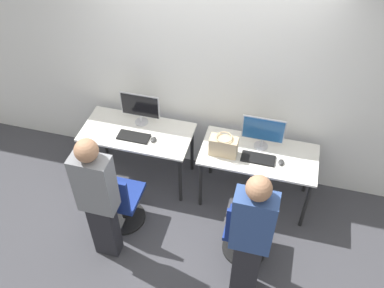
% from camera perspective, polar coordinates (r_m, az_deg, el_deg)
% --- Properties ---
extents(ground_plane, '(20.00, 20.00, 0.00)m').
position_cam_1_polar(ground_plane, '(5.09, -0.36, -8.15)').
color(ground_plane, '#3D3D42').
extents(wall_back, '(12.00, 0.05, 2.80)m').
position_cam_1_polar(wall_back, '(4.66, 2.00, 9.74)').
color(wall_back, silver).
rests_on(wall_back, ground_plane).
extents(desk_left, '(1.27, 0.62, 0.74)m').
position_cam_1_polar(desk_left, '(4.97, -7.28, 0.97)').
color(desk_left, silver).
rests_on(desk_left, ground_plane).
extents(monitor_left, '(0.46, 0.16, 0.40)m').
position_cam_1_polar(monitor_left, '(4.89, -6.93, 4.86)').
color(monitor_left, '#B2B2B7').
rests_on(monitor_left, desk_left).
extents(keyboard_left, '(0.36, 0.16, 0.02)m').
position_cam_1_polar(keyboard_left, '(4.84, -7.79, 0.97)').
color(keyboard_left, black).
rests_on(keyboard_left, desk_left).
extents(mouse_left, '(0.06, 0.09, 0.03)m').
position_cam_1_polar(mouse_left, '(4.77, -5.16, 0.59)').
color(mouse_left, '#333333').
rests_on(mouse_left, desk_left).
extents(office_chair_left, '(0.48, 0.48, 0.88)m').
position_cam_1_polar(office_chair_left, '(4.73, -9.71, -7.65)').
color(office_chair_left, black).
rests_on(office_chair_left, ground_plane).
extents(person_left, '(0.36, 0.21, 1.60)m').
position_cam_1_polar(person_left, '(4.14, -12.45, -7.00)').
color(person_left, '#232328').
rests_on(person_left, ground_plane).
extents(desk_right, '(1.27, 0.62, 0.74)m').
position_cam_1_polar(desk_right, '(4.73, 8.83, -2.01)').
color(desk_right, silver).
rests_on(desk_right, ground_plane).
extents(monitor_right, '(0.46, 0.16, 0.40)m').
position_cam_1_polar(monitor_right, '(4.61, 9.46, 1.68)').
color(monitor_right, '#B2B2B7').
rests_on(monitor_right, desk_right).
extents(keyboard_right, '(0.36, 0.16, 0.02)m').
position_cam_1_polar(keyboard_right, '(4.61, 8.81, -1.92)').
color(keyboard_right, black).
rests_on(keyboard_right, desk_right).
extents(mouse_right, '(0.06, 0.09, 0.03)m').
position_cam_1_polar(mouse_right, '(4.61, 11.81, -2.40)').
color(mouse_right, '#333333').
rests_on(mouse_right, desk_right).
extents(office_chair_right, '(0.48, 0.48, 0.88)m').
position_cam_1_polar(office_chair_right, '(4.46, 7.25, -11.75)').
color(office_chair_right, black).
rests_on(office_chair_right, ground_plane).
extents(person_right, '(0.36, 0.21, 1.61)m').
position_cam_1_polar(person_right, '(3.83, 7.88, -11.94)').
color(person_right, '#232328').
rests_on(person_right, ground_plane).
extents(handbag, '(0.30, 0.18, 0.25)m').
position_cam_1_polar(handbag, '(4.55, 4.22, -0.25)').
color(handbag, tan).
rests_on(handbag, desk_right).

